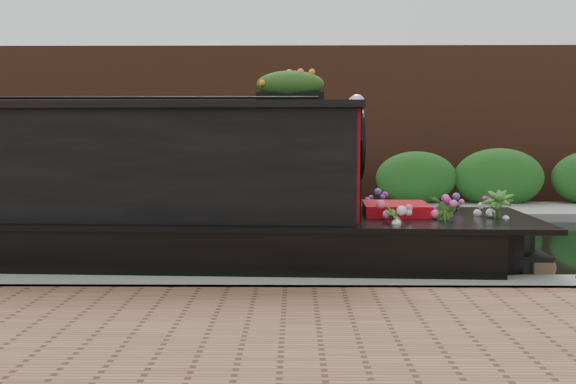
{
  "coord_description": "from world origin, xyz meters",
  "views": [
    {
      "loc": [
        1.76,
        -9.72,
        1.72
      ],
      "look_at": [
        1.66,
        -0.6,
        0.92
      ],
      "focal_mm": 40.0,
      "sensor_mm": 36.0,
      "label": 1
    }
  ],
  "objects": [
    {
      "name": "ground",
      "position": [
        0.0,
        0.0,
        0.0
      ],
      "size": [
        80.0,
        80.0,
        0.0
      ],
      "primitive_type": "plane",
      "color": "black",
      "rests_on": "ground"
    },
    {
      "name": "near_bank_coping",
      "position": [
        0.0,
        -3.3,
        0.0
      ],
      "size": [
        40.0,
        0.6,
        0.5
      ],
      "primitive_type": "cube",
      "color": "gray",
      "rests_on": "ground"
    },
    {
      "name": "far_bank_path",
      "position": [
        0.0,
        4.2,
        0.0
      ],
      "size": [
        40.0,
        2.4,
        0.34
      ],
      "primitive_type": "cube",
      "color": "gray",
      "rests_on": "ground"
    },
    {
      "name": "far_hedge",
      "position": [
        0.0,
        5.1,
        0.0
      ],
      "size": [
        40.0,
        1.1,
        2.8
      ],
      "primitive_type": "cube",
      "color": "#21571D",
      "rests_on": "ground"
    },
    {
      "name": "far_brick_wall",
      "position": [
        0.0,
        7.2,
        0.0
      ],
      "size": [
        40.0,
        1.0,
        8.0
      ],
      "primitive_type": "cube",
      "color": "#582E1D",
      "rests_on": "ground"
    },
    {
      "name": "narrowboat",
      "position": [
        -1.47,
        -2.03,
        0.8
      ],
      "size": [
        11.56,
        2.52,
        2.7
      ],
      "rotation": [
        0.0,
        0.0,
        -0.04
      ],
      "color": "black",
      "rests_on": "ground"
    },
    {
      "name": "rope_fender",
      "position": [
        4.71,
        -2.03,
        0.15
      ],
      "size": [
        0.3,
        0.37,
        0.3
      ],
      "primitive_type": "cylinder",
      "rotation": [
        1.57,
        0.0,
        0.0
      ],
      "color": "olive",
      "rests_on": "ground"
    }
  ]
}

